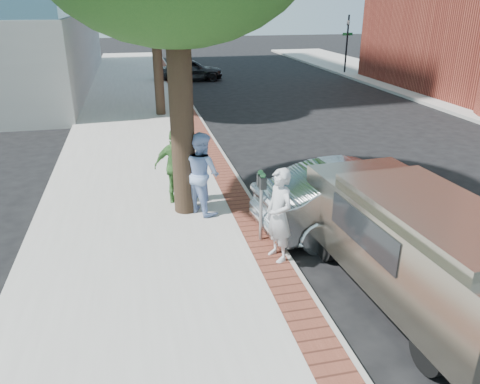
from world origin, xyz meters
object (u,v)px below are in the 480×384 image
object	(u,v)px
sedan_silver	(360,198)
person_gray	(279,215)
person_officer	(202,173)
person_green	(177,167)
bg_car	(190,70)
van	(413,240)
parking_meter	(261,192)

from	to	relation	value
sedan_silver	person_gray	bearing A→B (deg)	111.10
person_officer	sedan_silver	bearing A→B (deg)	-142.58
person_green	sedan_silver	size ratio (longest dim) A/B	0.40
bg_car	van	size ratio (longest dim) A/B	0.80
person_green	van	xyz separation A→B (m)	(3.45, -4.41, -0.05)
sedan_silver	bg_car	xyz separation A→B (m)	(-1.04, 21.17, -0.06)
sedan_silver	person_officer	bearing A→B (deg)	61.69
parking_meter	person_officer	distance (m)	1.89
sedan_silver	person_green	bearing A→B (deg)	55.91
parking_meter	sedan_silver	xyz separation A→B (m)	(2.27, 0.28, -0.46)
parking_meter	person_green	size ratio (longest dim) A/B	0.82
person_gray	bg_car	xyz separation A→B (m)	(1.10, 22.24, -0.35)
person_officer	bg_car	world-z (taller)	person_officer
person_gray	bg_car	world-z (taller)	person_gray
person_green	bg_car	bearing A→B (deg)	-83.35
person_green	sedan_silver	world-z (taller)	person_green
person_gray	person_green	xyz separation A→B (m)	(-1.56, 3.10, 0.01)
person_gray	person_officer	world-z (taller)	person_officer
person_gray	person_officer	size ratio (longest dim) A/B	0.95
parking_meter	van	size ratio (longest dim) A/B	0.29
parking_meter	person_gray	size ratio (longest dim) A/B	0.83
person_green	bg_car	distance (m)	19.33
person_green	sedan_silver	bearing A→B (deg)	165.88
person_gray	bg_car	size ratio (longest dim) A/B	0.44
parking_meter	person_officer	bearing A→B (deg)	119.72
person_gray	van	distance (m)	2.31
sedan_silver	bg_car	bearing A→B (deg)	-2.59
parking_meter	person_green	xyz separation A→B (m)	(-1.43, 2.31, -0.16)
person_green	van	distance (m)	5.60
person_gray	bg_car	bearing A→B (deg)	159.92
person_gray	sedan_silver	xyz separation A→B (m)	(2.15, 1.07, -0.30)
parking_meter	person_gray	xyz separation A→B (m)	(0.12, -0.79, -0.16)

